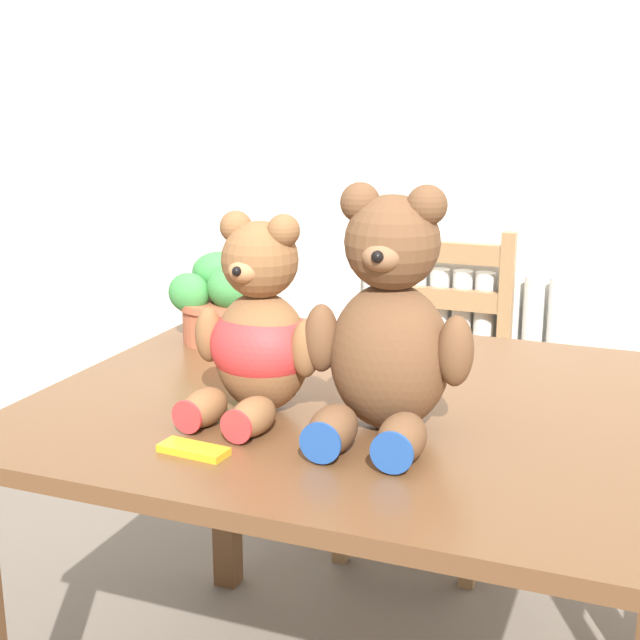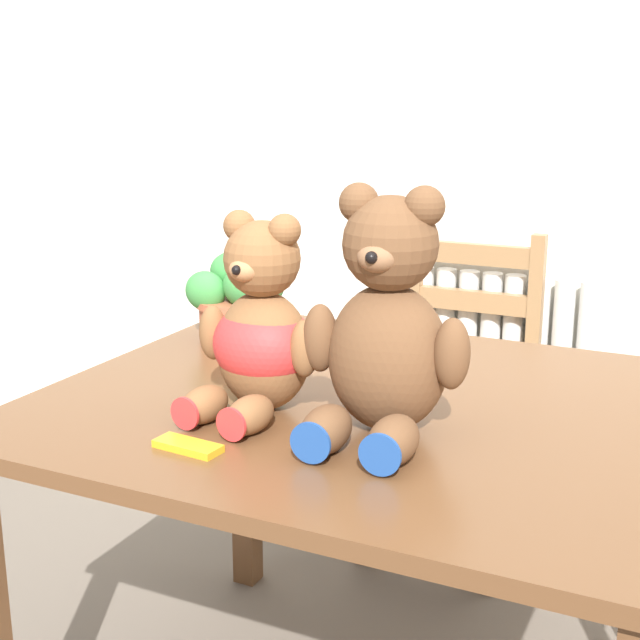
% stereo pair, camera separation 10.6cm
% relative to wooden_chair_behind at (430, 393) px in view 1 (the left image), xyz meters
% --- Properties ---
extents(wall_back, '(8.00, 0.04, 2.60)m').
position_rel_wooden_chair_behind_xyz_m(wall_back, '(0.11, 0.26, 0.85)').
color(wall_back, silver).
rests_on(wall_back, ground_plane).
extents(radiator, '(0.64, 0.10, 0.78)m').
position_rel_wooden_chair_behind_xyz_m(radiator, '(0.04, 0.19, -0.09)').
color(radiator, silver).
rests_on(radiator, ground_plane).
extents(dining_table, '(1.17, 1.00, 0.75)m').
position_rel_wooden_chair_behind_xyz_m(dining_table, '(0.11, -0.92, 0.21)').
color(dining_table, brown).
rests_on(dining_table, ground_plane).
extents(wooden_chair_behind, '(0.40, 0.43, 0.91)m').
position_rel_wooden_chair_behind_xyz_m(wooden_chair_behind, '(0.00, 0.00, 0.00)').
color(wooden_chair_behind, '#997047').
rests_on(wooden_chair_behind, ground_plane).
extents(teddy_bear_left, '(0.25, 0.26, 0.35)m').
position_rel_wooden_chair_behind_xyz_m(teddy_bear_left, '(-0.04, -1.05, 0.45)').
color(teddy_bear_left, brown).
rests_on(teddy_bear_left, dining_table).
extents(teddy_bear_right, '(0.29, 0.28, 0.41)m').
position_rel_wooden_chair_behind_xyz_m(teddy_bear_right, '(0.19, -1.06, 0.48)').
color(teddy_bear_right, brown).
rests_on(teddy_bear_right, dining_table).
extents(potted_plant, '(0.22, 0.18, 0.20)m').
position_rel_wooden_chair_behind_xyz_m(potted_plant, '(-0.31, -0.68, 0.41)').
color(potted_plant, '#B25B3D').
rests_on(potted_plant, dining_table).
extents(chocolate_bar, '(0.12, 0.05, 0.01)m').
position_rel_wooden_chair_behind_xyz_m(chocolate_bar, '(-0.06, -1.26, 0.31)').
color(chocolate_bar, gold).
rests_on(chocolate_bar, dining_table).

